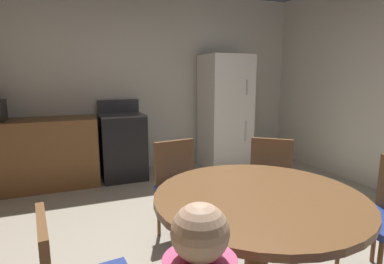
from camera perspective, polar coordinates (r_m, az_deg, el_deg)
name	(u,v)px	position (r m, az deg, el deg)	size (l,w,h in m)	color
wall_back	(140,82)	(4.79, -9.67, 9.18)	(5.45, 0.12, 2.70)	beige
kitchen_counter	(27,155)	(4.44, -28.42, -3.77)	(1.71, 0.60, 0.90)	brown
oven_range	(123,146)	(4.45, -12.83, -2.51)	(0.60, 0.60, 1.10)	black
refrigerator	(225,112)	(4.82, 6.13, 3.67)	(0.68, 0.68, 1.76)	white
dining_table	(258,219)	(1.92, 12.21, -15.60)	(1.23, 1.23, 0.76)	brown
chair_northeast	(269,180)	(2.91, 14.28, -8.76)	(0.56, 0.56, 0.87)	brown
chair_north	(180,183)	(2.75, -2.20, -9.57)	(0.45, 0.45, 0.87)	brown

